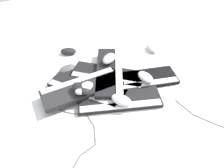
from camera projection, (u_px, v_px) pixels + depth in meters
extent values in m
plane|color=silver|center=(120.00, 82.00, 1.18)|extent=(3.20, 3.20, 0.00)
cube|color=black|center=(119.00, 99.00, 1.06)|extent=(0.27, 0.46, 0.02)
cube|color=silver|center=(121.00, 106.00, 1.01)|extent=(0.16, 0.41, 0.01)
cube|color=black|center=(140.00, 79.00, 1.18)|extent=(0.24, 0.46, 0.02)
cube|color=silver|center=(143.00, 84.00, 1.13)|extent=(0.13, 0.42, 0.01)
cube|color=black|center=(108.00, 75.00, 1.21)|extent=(0.39, 0.44, 0.02)
cube|color=silver|center=(106.00, 79.00, 1.16)|extent=(0.29, 0.35, 0.01)
cube|color=black|center=(87.00, 88.00, 1.13)|extent=(0.43, 0.40, 0.02)
cube|color=#B2B5BA|center=(81.00, 93.00, 1.08)|extent=(0.34, 0.30, 0.01)
cube|color=#232326|center=(83.00, 89.00, 1.08)|extent=(0.18, 0.45, 0.02)
cube|color=#B2B5BA|center=(79.00, 80.00, 1.11)|extent=(0.06, 0.42, 0.01)
cube|color=black|center=(109.00, 71.00, 1.19)|extent=(0.46, 0.31, 0.02)
cube|color=#B2B5BA|center=(119.00, 69.00, 1.18)|extent=(0.40, 0.20, 0.01)
ellipsoid|color=black|center=(81.00, 88.00, 1.03)|extent=(0.13, 0.11, 0.04)
ellipsoid|color=#B7B7BC|center=(152.00, 48.00, 1.41)|extent=(0.12, 0.08, 0.04)
ellipsoid|color=black|center=(68.00, 51.00, 1.38)|extent=(0.11, 0.13, 0.04)
ellipsoid|color=#B7B7BC|center=(84.00, 88.00, 1.03)|extent=(0.10, 0.13, 0.04)
ellipsoid|color=#B7B7BC|center=(109.00, 58.00, 1.22)|extent=(0.12, 0.13, 0.04)
ellipsoid|color=silver|center=(145.00, 77.00, 1.14)|extent=(0.12, 0.08, 0.04)
ellipsoid|color=#4C4C51|center=(67.00, 69.00, 1.24)|extent=(0.09, 0.12, 0.04)
ellipsoid|color=silver|center=(121.00, 100.00, 1.01)|extent=(0.13, 0.12, 0.04)
cylinder|color=#59595B|center=(56.00, 90.00, 1.13)|extent=(0.08, 0.09, 0.01)
cylinder|color=#59595B|center=(52.00, 102.00, 1.06)|extent=(0.08, 0.01, 0.01)
cylinder|color=#59595B|center=(59.00, 109.00, 1.03)|extent=(0.07, 0.06, 0.01)
cylinder|color=#59595B|center=(77.00, 114.00, 1.00)|extent=(0.07, 0.09, 0.01)
cylinder|color=#59595B|center=(91.00, 120.00, 0.98)|extent=(0.07, 0.02, 0.01)
cylinder|color=#59595B|center=(95.00, 134.00, 0.92)|extent=(0.10, 0.04, 0.01)
cylinder|color=#59595B|center=(88.00, 149.00, 0.86)|extent=(0.03, 0.08, 0.01)
cylinder|color=#59595B|center=(74.00, 166.00, 0.81)|extent=(0.08, 0.08, 0.01)
sphere|color=#59595B|center=(62.00, 84.00, 1.16)|extent=(0.01, 0.01, 0.01)
sphere|color=#59595B|center=(51.00, 97.00, 1.09)|extent=(0.01, 0.01, 0.01)
sphere|color=#59595B|center=(53.00, 107.00, 1.04)|extent=(0.01, 0.01, 0.01)
sphere|color=#59595B|center=(66.00, 112.00, 1.01)|extent=(0.01, 0.01, 0.01)
sphere|color=#59595B|center=(87.00, 115.00, 1.00)|extent=(0.01, 0.01, 0.01)
sphere|color=#59595B|center=(94.00, 126.00, 0.95)|extent=(0.01, 0.01, 0.01)
sphere|color=#59595B|center=(95.00, 144.00, 0.88)|extent=(0.01, 0.01, 0.01)
sphere|color=#59595B|center=(80.00, 155.00, 0.85)|extent=(0.01, 0.01, 0.01)
cylinder|color=#59595B|center=(184.00, 107.00, 1.04)|extent=(0.12, 0.03, 0.01)
cylinder|color=#59595B|center=(204.00, 119.00, 0.98)|extent=(0.09, 0.06, 0.01)
cylinder|color=#59595B|center=(224.00, 127.00, 0.95)|extent=(0.07, 0.06, 0.01)
sphere|color=#59595B|center=(176.00, 100.00, 1.07)|extent=(0.01, 0.01, 0.01)
sphere|color=#59595B|center=(193.00, 114.00, 1.00)|extent=(0.01, 0.01, 0.01)
sphere|color=#59595B|center=(215.00, 123.00, 0.96)|extent=(0.01, 0.01, 0.01)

